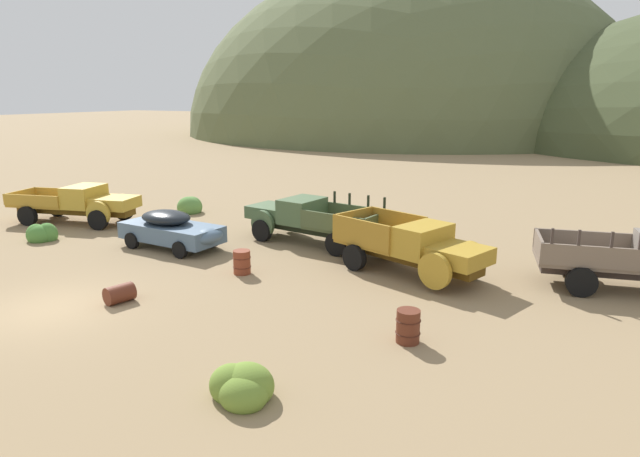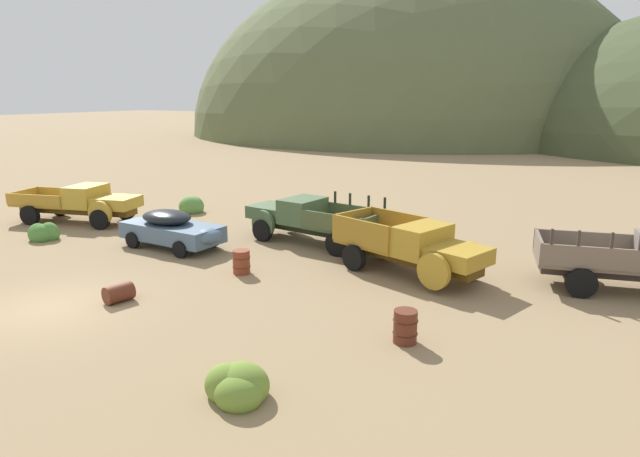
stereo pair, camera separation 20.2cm
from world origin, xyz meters
TOP-DOWN VIEW (x-y plane):
  - ground_plane at (0.00, 0.00)m, footprint 300.00×300.00m
  - hill_center at (-16.36, 82.25)m, footprint 72.94×75.98m
  - truck_faded_yellow at (-8.40, 8.31)m, footprint 6.68×3.65m
  - car_chalk_blue at (-1.29, 6.86)m, footprint 4.75×2.25m
  - truck_weathered_green at (3.00, 10.33)m, footprint 6.60×2.91m
  - truck_mustard at (8.83, 8.11)m, footprint 5.99×3.78m
  - oil_drum_spare at (10.27, 2.82)m, footprint 0.66×0.66m
  - oil_drum_foreground at (3.16, 5.43)m, footprint 0.65×0.65m
  - oil_drum_tipped at (1.47, 1.36)m, footprint 0.76×0.97m
  - bush_front_right at (-5.45, 12.71)m, footprint 1.34×1.32m
  - bush_between_trucks at (8.07, -1.43)m, footprint 1.43×1.29m
  - bush_front_left at (-7.32, 5.06)m, footprint 1.21×1.19m

SIDE VIEW (x-z plane):
  - ground_plane at x=0.00m, z-range 0.00..0.00m
  - hill_center at x=-16.36m, z-range -27.03..27.03m
  - bush_between_trucks at x=8.07m, z-range -0.23..0.73m
  - bush_front_left at x=-7.32m, z-range -0.23..0.76m
  - oil_drum_tipped at x=1.47m, z-range 0.00..0.57m
  - bush_front_right at x=-5.45m, z-range -0.26..0.88m
  - oil_drum_foreground at x=3.16m, z-range 0.00..0.86m
  - oil_drum_spare at x=10.27m, z-range 0.00..0.88m
  - car_chalk_blue at x=-1.29m, z-range 0.03..1.60m
  - truck_faded_yellow at x=-8.40m, z-range 0.05..1.94m
  - truck_weathered_green at x=3.00m, z-range -0.06..2.10m
  - truck_mustard at x=8.83m, z-range 0.07..1.98m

